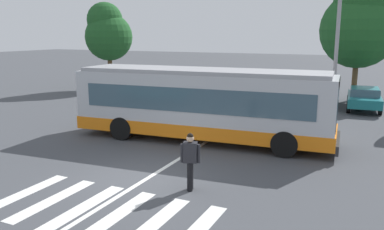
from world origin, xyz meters
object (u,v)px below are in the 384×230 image
(parked_car_white, at_px, (202,86))
(parked_car_champagne, at_px, (236,89))
(pedestrian_crossing_street, at_px, (190,158))
(background_tree_left, at_px, (108,32))
(background_tree_right, at_px, (360,22))
(city_transit_bus, at_px, (202,104))
(twin_arm_street_lamp, at_px, (339,20))
(parked_car_silver, at_px, (319,93))
(parked_car_teal, at_px, (364,97))
(parked_car_blue, at_px, (275,91))

(parked_car_white, relative_size, parked_car_champagne, 1.00)
(pedestrian_crossing_street, height_order, background_tree_left, background_tree_left)
(pedestrian_crossing_street, height_order, background_tree_right, background_tree_right)
(city_transit_bus, distance_m, parked_car_white, 12.00)
(twin_arm_street_lamp, bearing_deg, city_transit_bus, -121.53)
(parked_car_white, height_order, twin_arm_street_lamp, twin_arm_street_lamp)
(twin_arm_street_lamp, bearing_deg, background_tree_right, 83.72)
(parked_car_silver, distance_m, twin_arm_street_lamp, 5.85)
(parked_car_silver, relative_size, parked_car_teal, 1.01)
(parked_car_champagne, xyz_separation_m, parked_car_teal, (8.12, -0.09, 0.00))
(twin_arm_street_lamp, bearing_deg, parked_car_white, 159.25)
(pedestrian_crossing_street, relative_size, parked_car_teal, 0.37)
(parked_car_champagne, height_order, parked_car_teal, same)
(parked_car_white, height_order, background_tree_right, background_tree_right)
(background_tree_left, relative_size, background_tree_right, 0.83)
(parked_car_champagne, height_order, twin_arm_street_lamp, twin_arm_street_lamp)
(parked_car_blue, relative_size, background_tree_right, 0.55)
(parked_car_white, relative_size, twin_arm_street_lamp, 0.55)
(pedestrian_crossing_street, relative_size, parked_car_champagne, 0.37)
(parked_car_blue, relative_size, parked_car_teal, 1.00)
(city_transit_bus, height_order, parked_car_blue, city_transit_bus)
(twin_arm_street_lamp, bearing_deg, parked_car_silver, 108.33)
(parked_car_teal, relative_size, twin_arm_street_lamp, 0.55)
(twin_arm_street_lamp, relative_size, background_tree_left, 1.20)
(parked_car_silver, bearing_deg, parked_car_champagne, -175.95)
(pedestrian_crossing_street, height_order, parked_car_silver, pedestrian_crossing_street)
(background_tree_right, bearing_deg, twin_arm_street_lamp, -96.28)
(parked_car_blue, distance_m, parked_car_silver, 2.86)
(parked_car_blue, bearing_deg, pedestrian_crossing_street, -84.86)
(pedestrian_crossing_street, bearing_deg, parked_car_champagne, 104.34)
(parked_car_blue, distance_m, background_tree_left, 14.39)
(parked_car_silver, xyz_separation_m, background_tree_right, (1.93, 2.99, 4.50))
(parked_car_champagne, distance_m, twin_arm_street_lamp, 8.62)
(parked_car_teal, xyz_separation_m, background_tree_left, (-19.39, 0.91, 3.86))
(city_transit_bus, height_order, background_tree_left, background_tree_left)
(city_transit_bus, bearing_deg, pedestrian_crossing_street, -69.66)
(parked_car_champagne, bearing_deg, pedestrian_crossing_street, -75.66)
(twin_arm_street_lamp, bearing_deg, pedestrian_crossing_street, -101.60)
(city_transit_bus, distance_m, background_tree_left, 17.88)
(parked_car_silver, distance_m, parked_car_teal, 2.71)
(pedestrian_crossing_street, xyz_separation_m, parked_car_blue, (-1.47, 16.31, -0.20))
(parked_car_white, relative_size, parked_car_silver, 0.99)
(city_transit_bus, bearing_deg, parked_car_blue, 87.55)
(parked_car_silver, height_order, parked_car_teal, same)
(parked_car_silver, bearing_deg, twin_arm_street_lamp, -71.67)
(parked_car_teal, relative_size, background_tree_left, 0.66)
(background_tree_left, bearing_deg, background_tree_right, 7.79)
(city_transit_bus, height_order, pedestrian_crossing_street, city_transit_bus)
(pedestrian_crossing_street, bearing_deg, city_transit_bus, 110.34)
(background_tree_left, bearing_deg, twin_arm_street_lamp, -12.78)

